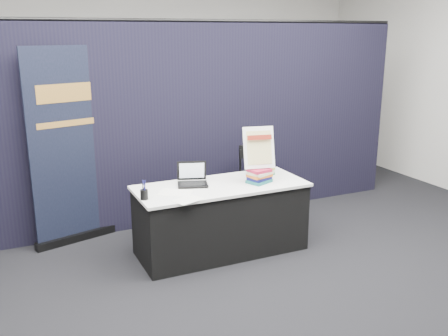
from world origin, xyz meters
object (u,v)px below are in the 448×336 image
Objects in this scene: display_table at (221,218)px; book_stack_short at (263,166)px; info_sign at (259,148)px; stacking_chair at (262,182)px; laptop at (191,179)px; book_stack_tall at (260,175)px; pullup_banner at (70,159)px.

book_stack_short is (0.60, 0.18, 0.47)m from display_table.
info_sign is 0.47× the size of stacking_chair.
laptop is 1.50× the size of book_stack_short.
book_stack_short is 0.25× the size of stacking_chair.
book_stack_short is at bearing 64.26° from info_sign.
book_stack_short is at bearing 17.00° from display_table.
display_table is 6.78× the size of book_stack_tall.
display_table is 7.53× the size of book_stack_short.
book_stack_short reaches higher than display_table.
book_stack_short is at bearing 55.68° from book_stack_tall.
pullup_banner is 2.25m from stacking_chair.
pullup_banner reaches higher than book_stack_tall.
display_table is 0.53m from laptop.
info_sign reaches higher than stacking_chair.
pullup_banner is (-1.79, 1.04, 0.13)m from book_stack_tall.
display_table is at bearing -134.46° from stacking_chair.
laptop reaches higher than book_stack_short.
laptop is 0.88m from book_stack_short.
info_sign is (0.69, -0.20, 0.31)m from laptop.
pullup_banner is at bearing 162.27° from info_sign.
display_table is 5.01× the size of laptop.
laptop is at bearing -51.42° from pullup_banner.
info_sign is at bearing -44.45° from pullup_banner.
pullup_banner is (-1.10, 0.81, 0.15)m from laptop.
laptop is 0.78m from info_sign.
info_sign is (-0.00, 0.03, 0.29)m from book_stack_tall.
stacking_chair is (0.38, 0.60, -0.58)m from info_sign.
info_sign is (-0.19, -0.25, 0.27)m from book_stack_short.
info_sign is at bearing -9.05° from display_table.
stacking_chair is (2.17, -0.41, -0.42)m from pullup_banner.
display_table is at bearing -163.00° from book_stack_short.
laptop is at bearing -176.80° from book_stack_short.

